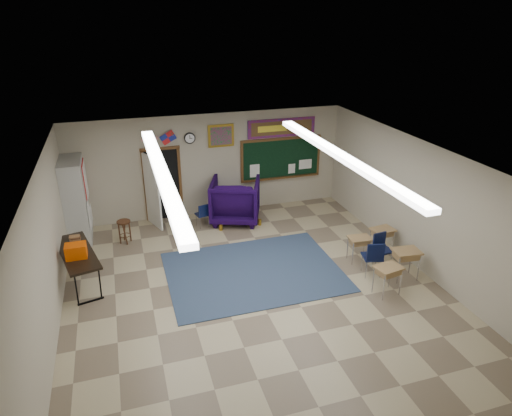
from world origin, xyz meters
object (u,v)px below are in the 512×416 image
object	(u,v)px
wingback_armchair	(235,200)
student_desk_front_left	(359,248)
student_desk_front_right	(382,239)
wooden_stool	(125,231)
folding_table	(79,266)

from	to	relation	value
wingback_armchair	student_desk_front_left	world-z (taller)	wingback_armchair
student_desk_front_left	student_desk_front_right	bearing A→B (deg)	18.10
student_desk_front_right	wooden_stool	distance (m)	6.63
student_desk_front_left	wooden_stool	distance (m)	6.03
folding_table	wooden_stool	distance (m)	2.02
folding_table	wooden_stool	bearing A→B (deg)	45.28
student_desk_front_left	wingback_armchair	bearing A→B (deg)	130.06
student_desk_front_left	student_desk_front_right	size ratio (longest dim) A/B	0.94
wingback_armchair	student_desk_front_left	size ratio (longest dim) A/B	2.19
wingback_armchair	student_desk_front_right	size ratio (longest dim) A/B	2.06
student_desk_front_left	wooden_stool	size ratio (longest dim) A/B	1.02
wingback_armchair	student_desk_front_left	xyz separation A→B (m)	(2.26, -3.16, -0.28)
wooden_stool	student_desk_front_right	bearing A→B (deg)	-22.17
student_desk_front_right	wooden_stool	xyz separation A→B (m)	(-6.14, 2.50, -0.05)
student_desk_front_left	folding_table	distance (m)	6.51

